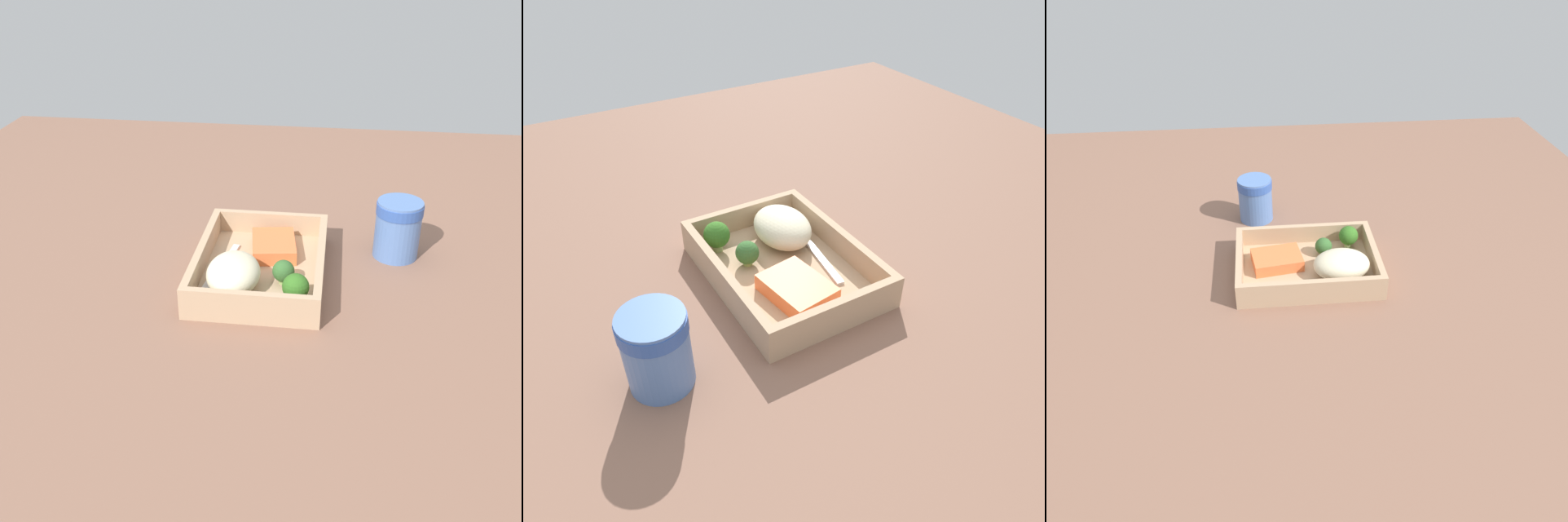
% 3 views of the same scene
% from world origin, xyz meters
% --- Properties ---
extents(ground_plane, '(1.60, 1.60, 0.02)m').
position_xyz_m(ground_plane, '(0.00, 0.00, -0.01)').
color(ground_plane, brown).
extents(takeout_tray, '(0.28, 0.20, 0.01)m').
position_xyz_m(takeout_tray, '(0.00, 0.00, 0.01)').
color(takeout_tray, tan).
rests_on(takeout_tray, ground_plane).
extents(tray_rim, '(0.28, 0.20, 0.04)m').
position_xyz_m(tray_rim, '(0.00, 0.00, 0.03)').
color(tray_rim, tan).
rests_on(tray_rim, takeout_tray).
extents(salmon_fillet, '(0.10, 0.08, 0.02)m').
position_xyz_m(salmon_fillet, '(-0.06, 0.01, 0.02)').
color(salmon_fillet, orange).
rests_on(salmon_fillet, takeout_tray).
extents(mashed_potatoes, '(0.11, 0.08, 0.05)m').
position_xyz_m(mashed_potatoes, '(0.06, -0.03, 0.04)').
color(mashed_potatoes, beige).
rests_on(mashed_potatoes, takeout_tray).
extents(broccoli_floret_1, '(0.03, 0.03, 0.04)m').
position_xyz_m(broccoli_floret_1, '(0.04, 0.04, 0.03)').
color(broccoli_floret_1, '#87A95B').
rests_on(broccoli_floret_1, takeout_tray).
extents(broccoli_floret_2, '(0.04, 0.04, 0.05)m').
position_xyz_m(broccoli_floret_2, '(0.09, 0.06, 0.04)').
color(broccoli_floret_2, '#8AA366').
rests_on(broccoli_floret_2, takeout_tray).
extents(fork, '(0.16, 0.04, 0.00)m').
position_xyz_m(fork, '(0.02, -0.06, 0.01)').
color(fork, silver).
rests_on(fork, takeout_tray).
extents(paper_cup, '(0.08, 0.08, 0.10)m').
position_xyz_m(paper_cup, '(-0.10, 0.22, 0.06)').
color(paper_cup, '#5377B6').
rests_on(paper_cup, ground_plane).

